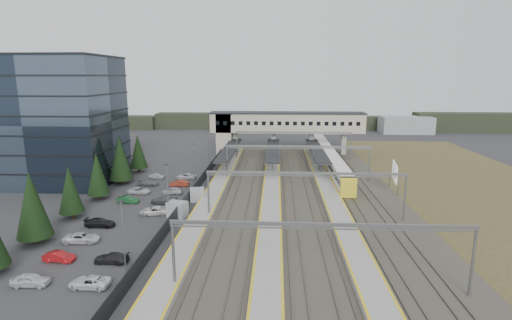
# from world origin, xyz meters

# --- Properties ---
(ground) EXTENTS (220.00, 220.00, 0.00)m
(ground) POSITION_xyz_m (0.00, 0.00, 0.00)
(ground) COLOR #2B2B2D
(ground) RESTS_ON ground
(office_building) EXTENTS (24.30, 18.30, 24.30)m
(office_building) POSITION_xyz_m (-36.00, 12.00, 12.19)
(office_building) COLOR #374657
(office_building) RESTS_ON ground
(conifer_row) EXTENTS (4.42, 49.82, 9.50)m
(conifer_row) POSITION_xyz_m (-22.00, -3.86, 4.84)
(conifer_row) COLOR black
(conifer_row) RESTS_ON ground
(car_park) EXTENTS (10.54, 44.43, 1.26)m
(car_park) POSITION_xyz_m (-13.48, -6.20, 0.59)
(car_park) COLOR silver
(car_park) RESTS_ON ground
(lampposts) EXTENTS (0.50, 53.25, 8.07)m
(lampposts) POSITION_xyz_m (-8.00, 1.25, 4.34)
(lampposts) COLOR slate
(lampposts) RESTS_ON ground
(fence) EXTENTS (0.08, 90.00, 2.00)m
(fence) POSITION_xyz_m (-6.50, 5.00, 1.00)
(fence) COLOR #26282B
(fence) RESTS_ON ground
(relay_cabin_near) EXTENTS (3.18, 2.70, 2.26)m
(relay_cabin_near) POSITION_xyz_m (-6.80, -7.47, 1.13)
(relay_cabin_near) COLOR gray
(relay_cabin_near) RESTS_ON ground
(relay_cabin_far) EXTENTS (2.65, 2.34, 2.14)m
(relay_cabin_far) POSITION_xyz_m (-5.34, 0.27, 1.07)
(relay_cabin_far) COLOR gray
(relay_cabin_far) RESTS_ON ground
(rail_corridor) EXTENTS (34.00, 90.00, 0.92)m
(rail_corridor) POSITION_xyz_m (9.34, 5.00, 0.29)
(rail_corridor) COLOR #3A372D
(rail_corridor) RESTS_ON ground
(canopies) EXTENTS (23.10, 30.00, 3.28)m
(canopies) POSITION_xyz_m (7.00, 27.00, 3.92)
(canopies) COLOR black
(canopies) RESTS_ON ground
(footbridge) EXTENTS (40.40, 6.40, 11.20)m
(footbridge) POSITION_xyz_m (7.70, 42.00, 7.93)
(footbridge) COLOR #A8A087
(footbridge) RESTS_ON ground
(gantries) EXTENTS (28.40, 62.28, 7.17)m
(gantries) POSITION_xyz_m (12.00, 3.00, 6.00)
(gantries) COLOR slate
(gantries) RESTS_ON ground
(train) EXTENTS (2.73, 56.93, 3.43)m
(train) POSITION_xyz_m (20.00, 30.45, 1.95)
(train) COLOR white
(train) RESTS_ON ground
(billboard) EXTENTS (1.16, 6.22, 5.39)m
(billboard) POSITION_xyz_m (28.82, 6.93, 3.64)
(billboard) COLOR slate
(billboard) RESTS_ON ground
(scrub_east) EXTENTS (34.00, 120.00, 0.06)m
(scrub_east) POSITION_xyz_m (45.00, 5.00, 0.03)
(scrub_east) COLOR #413822
(scrub_east) RESTS_ON ground
(treeline_far) EXTENTS (170.00, 19.00, 7.00)m
(treeline_far) POSITION_xyz_m (23.81, 92.28, 2.95)
(treeline_far) COLOR black
(treeline_far) RESTS_ON ground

